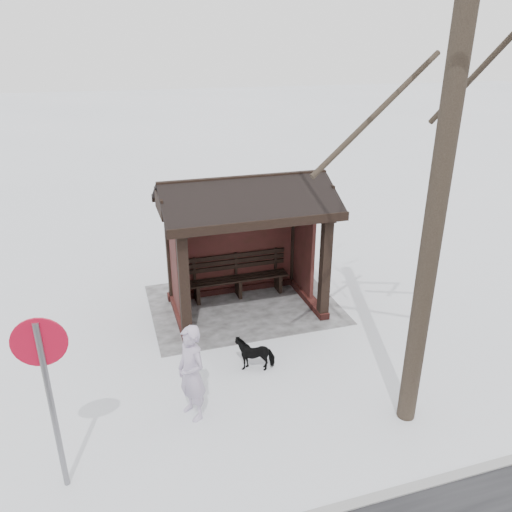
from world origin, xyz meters
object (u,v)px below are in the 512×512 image
(pedestrian, at_px, (191,373))
(road_sign, at_px, (45,372))
(bus_shelter, at_px, (243,216))
(dog, at_px, (255,352))

(pedestrian, distance_m, road_sign, 2.35)
(bus_shelter, relative_size, road_sign, 1.38)
(pedestrian, height_order, road_sign, road_sign)
(bus_shelter, distance_m, road_sign, 5.59)
(bus_shelter, xyz_separation_m, dog, (0.45, 2.35, -1.85))
(bus_shelter, bearing_deg, dog, 79.07)
(pedestrian, xyz_separation_m, road_sign, (1.93, 0.84, 1.04))
(pedestrian, relative_size, road_sign, 0.63)
(road_sign, bearing_deg, dog, -147.15)
(pedestrian, bearing_deg, dog, 101.72)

